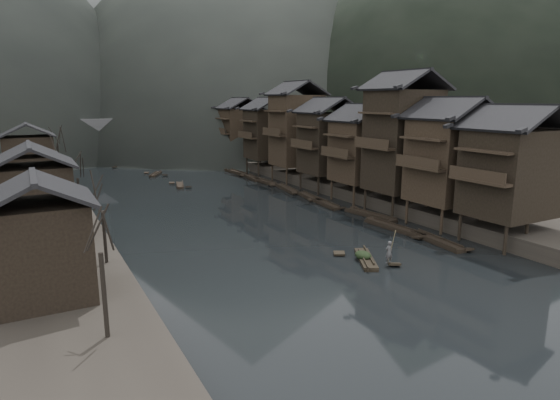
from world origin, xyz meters
TOP-DOWN VIEW (x-y plane):
  - water at (0.00, 0.00)m, footprint 300.00×300.00m
  - right_bank at (35.00, 40.00)m, footprint 40.00×200.00m
  - stilt_houses at (17.28, 19.28)m, footprint 9.00×67.60m
  - left_houses at (-20.50, 20.12)m, footprint 8.10×53.20m
  - bare_trees at (-17.00, 21.71)m, footprint 3.78×61.86m
  - moored_sampans at (11.84, 20.46)m, footprint 3.14×59.58m
  - midriver_boats at (-2.57, 47.11)m, footprint 7.15×32.07m
  - stone_bridge at (-0.00, 72.00)m, footprint 40.00×6.00m
  - hero_sampan at (2.85, -6.03)m, footprint 3.43×5.24m
  - cargo_heap at (2.73, -5.81)m, footprint 1.20×1.58m
  - boatman at (3.77, -7.71)m, footprint 0.69×0.47m
  - bamboo_pole at (3.97, -7.71)m, footprint 1.12×2.02m

SIDE VIEW (x-z plane):
  - water at x=0.00m, z-range 0.00..0.00m
  - moored_sampans at x=11.84m, z-range -0.03..0.44m
  - midriver_boats at x=-2.57m, z-range -0.02..0.42m
  - hero_sampan at x=2.85m, z-range -0.02..0.42m
  - cargo_heap at x=2.73m, z-range 0.44..1.16m
  - right_bank at x=35.00m, z-range 0.00..1.80m
  - boatman at x=3.77m, z-range 0.44..2.27m
  - bamboo_pole at x=3.97m, z-range 2.27..6.10m
  - stone_bridge at x=0.00m, z-range 0.61..9.61m
  - left_houses at x=-20.50m, z-range 1.30..10.02m
  - bare_trees at x=-17.00m, z-range 2.58..10.14m
  - stilt_houses at x=17.28m, z-range 0.61..17.01m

